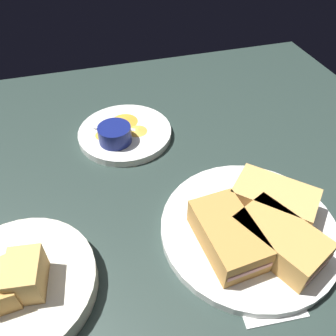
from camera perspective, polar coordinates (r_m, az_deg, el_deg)
The scene contains 13 objects.
ground_plane at distance 62.87cm, azimuth 2.67°, elevation -6.22°, with size 110.00×110.00×3.00cm, color #283833.
plate_sandwich_main at distance 58.16cm, azimuth 13.36°, elevation -9.93°, with size 28.84×28.84×1.60cm, color white.
sandwich_half_near at distance 52.79cm, azimuth 9.97°, elevation -11.02°, with size 13.79×8.64×4.80cm.
sandwich_half_far at distance 54.18cm, azimuth 18.29°, elevation -11.34°, with size 14.99×12.34×4.80cm.
sandwich_half_extra at distance 58.92cm, azimuth 17.35°, elevation -5.20°, with size 14.58×14.55×4.80cm.
ramekin_dark_sauce at distance 59.69cm, azimuth 18.52°, elevation -5.72°, with size 7.48×7.48×3.22cm.
spoon_by_dark_ramekin at distance 57.71cm, azimuth 13.88°, elevation -8.73°, with size 3.28×9.96×0.80cm.
plate_chips_companion at distance 75.18cm, azimuth -7.21°, elevation 5.81°, with size 20.19×20.19×1.60cm, color white.
ramekin_light_gravy at distance 70.93cm, azimuth -8.95°, elevation 5.73°, with size 6.85×6.85×3.54cm.
spoon_by_gravy_ramekin at distance 75.77cm, azimuth -10.57°, elevation 6.82°, with size 5.69×9.50×0.80cm.
plantain_chip_scatter at distance 75.67cm, azimuth -7.92°, elevation 7.07°, with size 11.09×12.40×0.60cm.
bread_basket_rear at distance 54.05cm, azimuth -23.92°, elevation -17.50°, with size 21.87×21.87×8.08cm.
paper_napkin_folded at distance 53.97cm, azimuth 15.68°, elevation -18.35°, with size 11.00×9.00×0.40cm, color white.
Camera 1 is at (-38.02, 14.06, 46.55)cm, focal length 36.28 mm.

